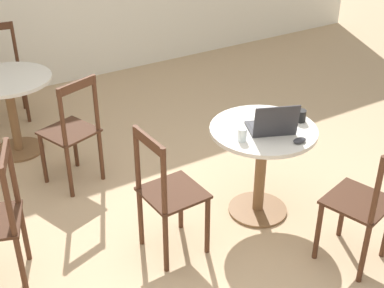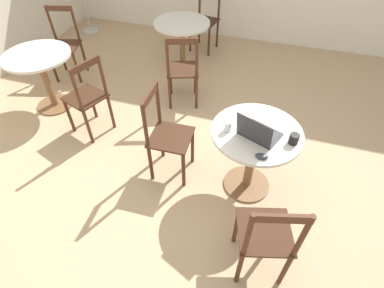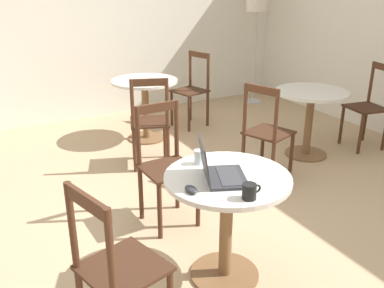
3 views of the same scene
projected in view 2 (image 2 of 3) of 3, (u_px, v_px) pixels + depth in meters
The scene contains 14 objects.
ground_plane at pixel (191, 170), 3.14m from camera, with size 16.00×16.00×0.00m, color tan.
cafe_table_near at pixel (254, 147), 2.62m from camera, with size 0.77×0.77×0.72m.
cafe_table_mid at pixel (182, 35), 4.19m from camera, with size 0.77×0.77×0.72m.
cafe_table_far at pixel (41, 69), 3.55m from camera, with size 0.77×0.77×0.72m.
chair_near_left at pixel (265, 237), 2.09m from camera, with size 0.47×0.47×0.95m.
chair_near_back at pixel (167, 136), 2.82m from camera, with size 0.40×0.40×0.95m.
chair_mid_left at pixel (183, 71), 3.65m from camera, with size 0.49×0.49×0.95m.
chair_mid_right at pixel (205, 20), 4.73m from camera, with size 0.44×0.44×0.95m.
chair_far_front at pixel (88, 98), 3.25m from camera, with size 0.49×0.49×0.95m.
chair_far_right at pixel (65, 45), 4.14m from camera, with size 0.47×0.47×0.95m.
laptop at pixel (258, 132), 2.41m from camera, with size 0.37×0.39×0.24m.
mouse at pixel (262, 156), 2.27m from camera, with size 0.06×0.10×0.03m.
mug at pixel (294, 139), 2.37m from camera, with size 0.11×0.08×0.09m.
drinking_glass at pixel (228, 126), 2.47m from camera, with size 0.06×0.06×0.09m.
Camera 2 is at (-1.94, -0.62, 2.40)m, focal length 28.00 mm.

